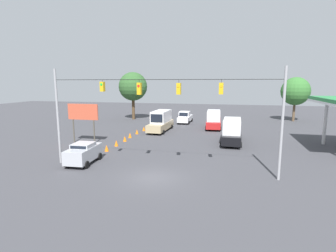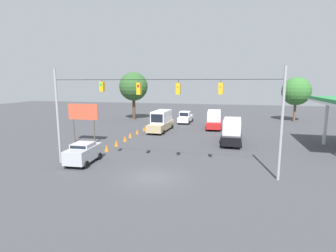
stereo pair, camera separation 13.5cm
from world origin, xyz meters
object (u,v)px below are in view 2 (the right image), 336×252
object	(u,v)px
overhead_signal_span	(159,108)
sedan_silver_parked_shoulder	(83,153)
pickup_truck_white_withflow_deep	(185,117)
traffic_cone_third	(125,139)
box_truck_black_oncoming_far	(232,131)
box_truck_tan_withflow_far	(161,121)
traffic_cone_nearest	(107,148)
traffic_cone_fifth	(137,132)
tree_horizon_left	(296,91)
roadside_billboard	(83,115)
tree_horizon_right	(133,87)
traffic_cone_fourth	(130,135)
traffic_cone_second	(116,143)
box_truck_red_oncoming_deep	(214,119)
traffic_cone_farthest	(144,129)

from	to	relation	value
overhead_signal_span	sedan_silver_parked_shoulder	bearing A→B (deg)	-2.66
pickup_truck_white_withflow_deep	traffic_cone_third	xyz separation A→B (m)	(4.72, 16.53, -0.64)
box_truck_black_oncoming_far	box_truck_tan_withflow_far	xyz separation A→B (m)	(10.26, -5.75, 0.05)
traffic_cone_nearest	box_truck_tan_withflow_far	bearing A→B (deg)	-101.35
traffic_cone_fifth	tree_horizon_left	size ratio (longest dim) A/B	0.08
box_truck_tan_withflow_far	traffic_cone_third	world-z (taller)	box_truck_tan_withflow_far
roadside_billboard	tree_horizon_right	distance (m)	20.80
roadside_billboard	tree_horizon_right	xyz separation A→B (m)	(1.43, -20.54, 2.96)
overhead_signal_span	traffic_cone_fourth	distance (m)	14.47
traffic_cone_second	roadside_billboard	distance (m)	5.47
sedan_silver_parked_shoulder	traffic_cone_second	distance (m)	6.66
traffic_cone_third	overhead_signal_span	bearing A→B (deg)	126.33
traffic_cone_nearest	traffic_cone_second	distance (m)	2.34
box_truck_red_oncoming_deep	tree_horizon_right	distance (m)	17.96
box_truck_tan_withflow_far	roadside_billboard	bearing A→B (deg)	54.34
box_truck_black_oncoming_far	tree_horizon_right	distance (m)	25.44
overhead_signal_span	sedan_silver_parked_shoulder	xyz separation A→B (m)	(7.09, -0.33, -4.22)
traffic_cone_third	traffic_cone_fourth	bearing A→B (deg)	-85.32
sedan_silver_parked_shoulder	traffic_cone_second	xyz separation A→B (m)	(-0.14, -6.63, -0.64)
traffic_cone_second	traffic_cone_farthest	world-z (taller)	same
tree_horizon_left	traffic_cone_fifth	bearing A→B (deg)	37.08
traffic_cone_second	traffic_cone_fourth	size ratio (longest dim) A/B	1.00
traffic_cone_fourth	roadside_billboard	size ratio (longest dim) A/B	0.14
tree_horizon_right	traffic_cone_farthest	bearing A→B (deg)	117.31
traffic_cone_farthest	traffic_cone_fifth	bearing A→B (deg)	85.67
traffic_cone_third	traffic_cone_farthest	world-z (taller)	same
box_truck_black_oncoming_far	tree_horizon_left	distance (m)	24.14
traffic_cone_nearest	box_truck_red_oncoming_deep	bearing A→B (deg)	-120.71
pickup_truck_white_withflow_deep	tree_horizon_left	size ratio (longest dim) A/B	0.65
traffic_cone_fourth	tree_horizon_left	xyz separation A→B (m)	(-24.30, -20.93, 5.22)
box_truck_red_oncoming_deep	roadside_billboard	distance (m)	20.22
box_truck_tan_withflow_far	tree_horizon_right	distance (m)	14.54
box_truck_tan_withflow_far	box_truck_red_oncoming_deep	bearing A→B (deg)	-150.80
box_truck_black_oncoming_far	box_truck_red_oncoming_deep	xyz separation A→B (m)	(2.74, -9.96, -0.05)
box_truck_tan_withflow_far	tree_horizon_right	xyz separation A→B (m)	(8.41, -10.81, 4.89)
traffic_cone_fourth	roadside_billboard	bearing A→B (deg)	42.57
tree_horizon_right	box_truck_black_oncoming_far	bearing A→B (deg)	138.42
traffic_cone_nearest	traffic_cone_third	distance (m)	4.81
traffic_cone_fifth	tree_horizon_left	bearing A→B (deg)	-142.92
pickup_truck_white_withflow_deep	roadside_billboard	distance (m)	20.61
pickup_truck_white_withflow_deep	traffic_cone_farthest	world-z (taller)	pickup_truck_white_withflow_deep
pickup_truck_white_withflow_deep	box_truck_tan_withflow_far	distance (m)	8.85
box_truck_tan_withflow_far	traffic_cone_farthest	world-z (taller)	box_truck_tan_withflow_far
traffic_cone_nearest	traffic_cone_third	xyz separation A→B (m)	(-0.06, -4.80, 0.00)
pickup_truck_white_withflow_deep	traffic_cone_fourth	xyz separation A→B (m)	(4.90, 14.33, -0.64)
box_truck_red_oncoming_deep	traffic_cone_third	distance (m)	15.82
traffic_cone_nearest	traffic_cone_fifth	bearing A→B (deg)	-89.45
traffic_cone_third	box_truck_black_oncoming_far	bearing A→B (deg)	-170.11
box_truck_red_oncoming_deep	roadside_billboard	size ratio (longest dim) A/B	1.56
traffic_cone_fifth	traffic_cone_farthest	bearing A→B (deg)	-94.33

